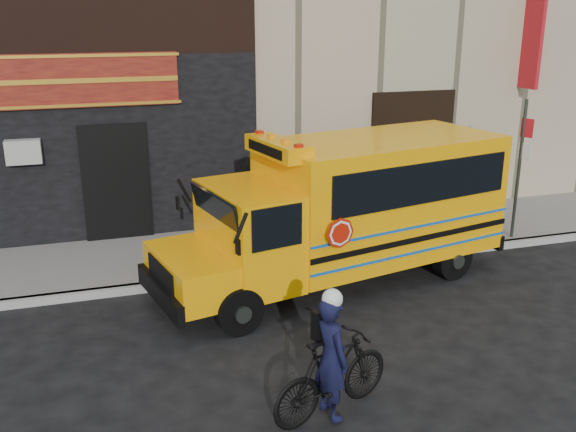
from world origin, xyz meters
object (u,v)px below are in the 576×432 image
at_px(sign_pole, 520,166).
at_px(bicycle, 332,375).
at_px(cyclist, 331,361).
at_px(school_bus, 352,205).

xyz_separation_m(sign_pole, bicycle, (-6.19, -4.81, -1.22)).
bearing_deg(bicycle, sign_pole, -71.33).
height_order(sign_pole, cyclist, sign_pole).
height_order(sign_pole, bicycle, sign_pole).
bearing_deg(cyclist, school_bus, -38.24).
relative_size(sign_pole, cyclist, 1.96).
distance_m(sign_pole, cyclist, 8.00).
distance_m(sign_pole, bicycle, 7.94).
height_order(school_bus, cyclist, school_bus).
distance_m(school_bus, bicycle, 4.53).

